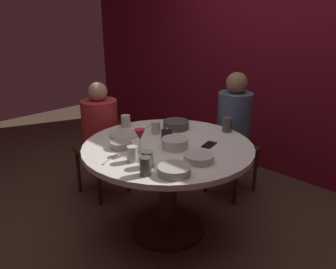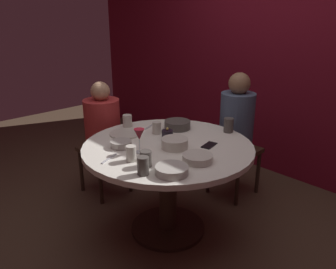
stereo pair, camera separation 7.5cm
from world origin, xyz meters
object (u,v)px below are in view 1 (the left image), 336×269
dinner_plate (124,134)px  cup_center_front (156,128)px  seated_diner_back (234,121)px  cup_near_candle (146,166)px  cup_far_edge (132,154)px  bowl_serving_large (121,144)px  bowl_rice_portion (199,158)px  bowl_sauce_side (175,143)px  seated_diner_left (100,126)px  wine_glass (140,136)px  dining_table (168,164)px  cell_phone (209,145)px  cup_by_left_diner (126,121)px  cup_by_right_diner (227,125)px  bowl_salad_center (174,170)px  candle_holder (167,135)px  bowl_small_white (176,125)px  cup_beside_wine (148,159)px

dinner_plate → cup_center_front: bearing=52.0°
seated_diner_back → dinner_plate: (-0.40, -0.98, 0.02)m
cup_near_candle → cup_far_edge: (-0.21, 0.07, -0.00)m
dinner_plate → bowl_serving_large: bearing=-43.6°
bowl_serving_large → bowl_rice_portion: (0.56, 0.21, 0.00)m
seated_diner_back → bowl_sauce_side: (0.08, -0.89, 0.05)m
bowl_serving_large → seated_diner_back: bearing=79.9°
seated_diner_left → wine_glass: size_ratio=6.24×
dining_table → seated_diner_back: (0.00, 0.88, 0.15)m
bowl_serving_large → cup_far_edge: size_ratio=1.48×
cup_far_edge → seated_diner_left: bearing=157.5°
dining_table → cell_phone: size_ratio=9.15×
dining_table → cup_near_candle: cup_near_candle is taller
bowl_rice_portion → cup_by_left_diner: (-0.90, 0.11, 0.03)m
cup_by_right_diner → dining_table: bearing=-104.4°
bowl_rice_portion → bowl_serving_large: bearing=-159.6°
bowl_salad_center → cup_center_front: (-0.61, 0.43, 0.02)m
cup_center_front → cup_far_edge: size_ratio=0.93×
dining_table → seated_diner_back: 0.89m
candle_holder → bowl_small_white: 0.26m
bowl_serving_large → cup_by_right_diner: 0.91m
cell_phone → cup_far_edge: bearing=-120.8°
cup_by_right_diner → wine_glass: bearing=-102.0°
seated_diner_back → cup_beside_wine: 1.26m
seated_diner_left → cup_far_edge: 1.01m
cell_phone → cup_by_left_diner: (-0.77, -0.17, 0.05)m
candle_holder → cup_far_edge: cup_far_edge is taller
candle_holder → cup_center_front: bearing=170.3°
bowl_rice_portion → cup_by_right_diner: 0.66m
cup_beside_wine → dinner_plate: bearing=154.9°
seated_diner_back → bowl_salad_center: (0.37, -1.20, 0.04)m
candle_holder → bowl_sauce_side: size_ratio=0.48×
candle_holder → cup_by_right_diner: 0.53m
candle_holder → bowl_rice_portion: size_ratio=0.46×
seated_diner_back → cup_far_edge: (0.04, -1.26, 0.07)m
wine_glass → cup_center_front: wine_glass is taller
seated_diner_back → bowl_rice_portion: size_ratio=5.81×
bowl_salad_center → bowl_small_white: size_ratio=0.94×
seated_diner_back → candle_holder: (-0.09, -0.80, 0.05)m
cell_phone → bowl_serving_large: bowl_serving_large is taller
dinner_plate → cup_by_left_diner: bearing=137.0°
wine_glass → cup_near_candle: bearing=-35.8°
bowl_serving_large → cup_by_right_diner: cup_by_right_diner is taller
seated_diner_left → cup_near_candle: (1.13, -0.45, 0.12)m
bowl_serving_large → cup_far_edge: cup_far_edge is taller
cup_center_front → cup_beside_wine: cup_beside_wine is taller
bowl_small_white → cup_center_front: 0.21m
bowl_small_white → cup_by_left_diner: bearing=-140.3°
cell_phone → bowl_small_white: (-0.44, 0.11, 0.03)m
dinner_plate → bowl_small_white: (0.19, 0.41, 0.03)m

